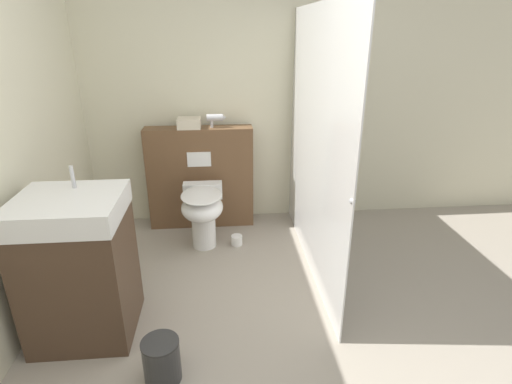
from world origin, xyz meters
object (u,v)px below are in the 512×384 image
(hair_drier, at_px, (216,118))
(waste_bin, at_px, (162,361))
(sink_vanity, at_px, (79,267))
(toilet, at_px, (203,210))

(hair_drier, height_order, waste_bin, hair_drier)
(sink_vanity, xyz_separation_m, hair_drier, (0.86, 1.49, 0.60))
(toilet, bearing_deg, hair_drier, 74.24)
(toilet, relative_size, waste_bin, 2.08)
(toilet, height_order, waste_bin, toilet)
(hair_drier, bearing_deg, sink_vanity, -119.84)
(waste_bin, bearing_deg, sink_vanity, 139.00)
(toilet, bearing_deg, waste_bin, -97.28)
(sink_vanity, relative_size, waste_bin, 4.12)
(toilet, bearing_deg, sink_vanity, -125.57)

